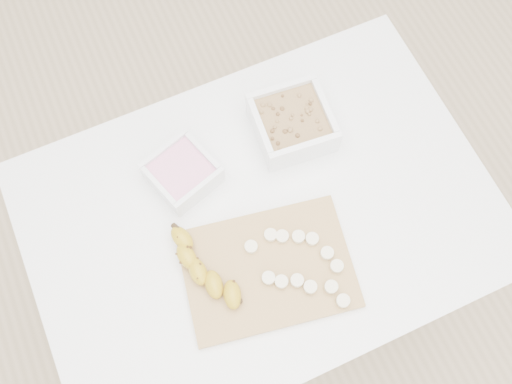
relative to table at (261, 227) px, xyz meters
name	(u,v)px	position (x,y,z in m)	size (l,w,h in m)	color
ground	(260,284)	(0.00, 0.00, -0.65)	(3.50, 3.50, 0.00)	#C6AD89
table	(261,227)	(0.00, 0.00, 0.00)	(1.00, 0.70, 0.75)	white
bowl_yogurt	(182,173)	(-0.12, 0.15, 0.13)	(0.16, 0.16, 0.06)	white
bowl_granola	(292,123)	(0.14, 0.15, 0.14)	(0.18, 0.18, 0.08)	white
cutting_board	(268,269)	(-0.04, -0.12, 0.10)	(0.35, 0.25, 0.01)	#A9884B
banana	(206,270)	(-0.16, -0.07, 0.13)	(0.06, 0.21, 0.04)	#B79219
banana_slices	(301,263)	(0.02, -0.14, 0.12)	(0.17, 0.21, 0.02)	#F2E6BC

